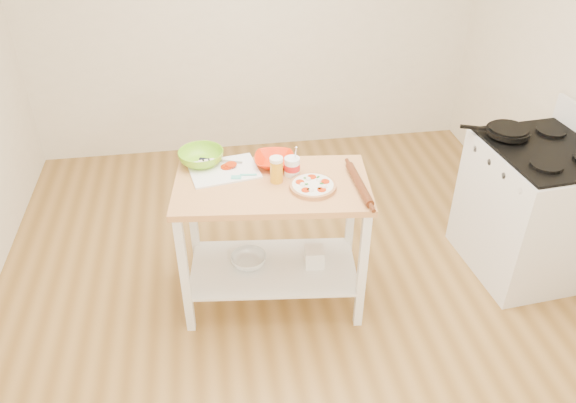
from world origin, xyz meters
The scene contains 15 objects.
room_shell centered at (0.00, 0.00, 1.35)m, with size 4.04×4.54×2.74m.
prep_island centered at (-0.12, 0.11, 0.65)m, with size 1.20×0.75×0.90m.
gas_stove centered at (1.65, 0.18, 0.47)m, with size 0.75×0.86×1.11m.
skillet centered at (1.46, 0.38, 0.98)m, with size 0.42×0.28×0.03m.
pizza centered at (0.11, 0.02, 0.92)m, with size 0.27×0.27×0.04m.
cutting_board centered at (-0.39, 0.29, 0.91)m, with size 0.44×0.36×0.04m.
spatula centered at (-0.28, 0.19, 0.92)m, with size 0.15×0.05×0.01m.
knife centered at (-0.44, 0.40, 0.92)m, with size 0.26×0.10×0.01m.
orange_bowl centered at (-0.08, 0.32, 0.93)m, with size 0.24×0.24×0.06m, color red.
green_bowl centered at (-0.52, 0.40, 0.94)m, with size 0.28×0.28×0.09m, color #7AC41E.
beer_pint centered at (-0.09, 0.13, 0.98)m, with size 0.08×0.08×0.16m.
yogurt_tub centered at (0.01, 0.19, 0.96)m, with size 0.09×0.09×0.20m.
rolling_pin centered at (0.37, -0.01, 0.92)m, with size 0.05×0.05×0.42m, color #5D2B15.
shelf_glass_bowl centered at (-0.28, 0.16, 0.30)m, with size 0.23×0.23×0.07m, color silver.
shelf_bin centered at (0.15, 0.10, 0.32)m, with size 0.12×0.12×0.12m, color white.
Camera 1 is at (-0.45, -2.62, 2.65)m, focal length 35.00 mm.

